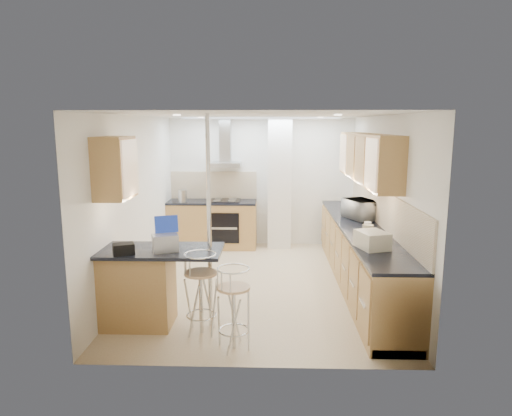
{
  "coord_description": "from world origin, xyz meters",
  "views": [
    {
      "loc": [
        0.17,
        -6.56,
        2.37
      ],
      "look_at": [
        -0.04,
        0.2,
        1.13
      ],
      "focal_mm": 32.0,
      "sensor_mm": 36.0,
      "label": 1
    }
  ],
  "objects_px": {
    "laptop": "(165,243)",
    "bar_stool_end": "(234,308)",
    "bread_bin": "(372,240)",
    "bar_stool_near": "(201,293)",
    "microwave": "(361,209)"
  },
  "relations": [
    {
      "from": "laptop",
      "to": "bar_stool_near",
      "type": "bearing_deg",
      "value": -37.49
    },
    {
      "from": "bar_stool_end",
      "to": "bread_bin",
      "type": "relative_size",
      "value": 2.36
    },
    {
      "from": "laptop",
      "to": "bread_bin",
      "type": "xyz_separation_m",
      "value": [
        2.42,
        0.27,
        -0.02
      ]
    },
    {
      "from": "laptop",
      "to": "microwave",
      "type": "bearing_deg",
      "value": 16.33
    },
    {
      "from": "bar_stool_near",
      "to": "bar_stool_end",
      "type": "height_order",
      "value": "bar_stool_near"
    },
    {
      "from": "bar_stool_near",
      "to": "laptop",
      "type": "bearing_deg",
      "value": 139.81
    },
    {
      "from": "laptop",
      "to": "bread_bin",
      "type": "height_order",
      "value": "laptop"
    },
    {
      "from": "laptop",
      "to": "bar_stool_end",
      "type": "xyz_separation_m",
      "value": [
        0.82,
        -0.48,
        -0.58
      ]
    },
    {
      "from": "bar_stool_near",
      "to": "bar_stool_end",
      "type": "bearing_deg",
      "value": -65.07
    },
    {
      "from": "laptop",
      "to": "bar_stool_end",
      "type": "height_order",
      "value": "laptop"
    },
    {
      "from": "microwave",
      "to": "bar_stool_near",
      "type": "distance_m",
      "value": 3.1
    },
    {
      "from": "microwave",
      "to": "bread_bin",
      "type": "distance_m",
      "value": 1.73
    },
    {
      "from": "bar_stool_end",
      "to": "bread_bin",
      "type": "distance_m",
      "value": 1.85
    },
    {
      "from": "bread_bin",
      "to": "laptop",
      "type": "bearing_deg",
      "value": 168.44
    },
    {
      "from": "bread_bin",
      "to": "microwave",
      "type": "bearing_deg",
      "value": 65.7
    }
  ]
}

